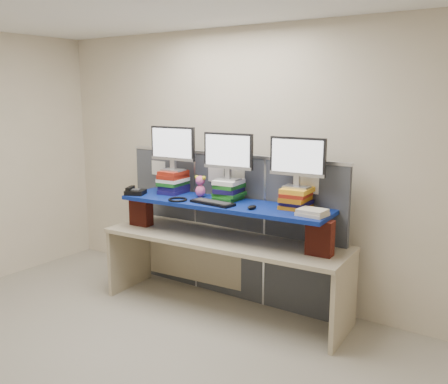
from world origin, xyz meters
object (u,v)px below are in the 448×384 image
Objects in this scene: monitor_left at (173,146)px; monitor_right at (297,159)px; blue_board at (224,204)px; desk_phone at (135,192)px; monitor_center at (228,153)px; desk at (224,252)px; keyboard at (213,203)px.

monitor_left reaches higher than monitor_right.
desk_phone is at bearing -171.65° from blue_board.
monitor_center is 1.00× the size of monitor_right.
desk_phone is (-0.97, -0.22, 0.53)m from desk.
desk_phone is (-0.93, -0.09, 0.02)m from keyboard.
monitor_center is at bearing -180.00° from monitor_right.
desk is 0.97m from monitor_center.
desk_phone reaches higher than desk.
monitor_right is 0.90m from keyboard.
keyboard is at bearing -96.56° from monitor_center.
monitor_center reaches higher than monitor_right.
desk is 5.44× the size of keyboard.
monitor_center is 2.16× the size of desk_phone.
blue_board is 0.14m from keyboard.
desk is 4.78× the size of monitor_right.
monitor_center is 1.14× the size of keyboard.
monitor_left is at bearing 170.15° from blue_board.
desk_phone is at bearing -169.66° from keyboard.
monitor_right reaches higher than desk.
blue_board reaches higher than desk.
desk_phone is at bearing -171.65° from desk.
desk_phone is at bearing -139.00° from monitor_left.
blue_board is at bearing 175.84° from desk.
monitor_left is at bearing 170.15° from desk.
desk is at bearing -78.88° from monitor_center.
monitor_left is at bearing 21.28° from desk_phone.
blue_board is 4.03× the size of monitor_right.
desk is at bearing -4.16° from blue_board.
monitor_right is at bearing 0.00° from monitor_center.
monitor_center reaches higher than desk.
desk is 0.53m from keyboard.
monitor_right reaches higher than keyboard.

